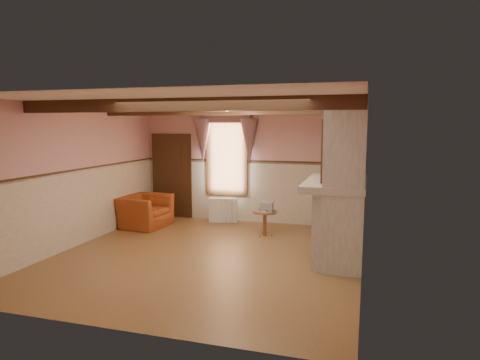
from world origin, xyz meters
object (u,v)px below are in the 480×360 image
(armchair, at_px, (144,211))
(radiator, at_px, (223,210))
(side_table, at_px, (265,223))
(mantel_clock, at_px, (338,172))
(bowl, at_px, (337,177))
(oil_lamp, at_px, (338,170))

(armchair, distance_m, radiator, 1.91)
(side_table, distance_m, mantel_clock, 2.08)
(side_table, height_order, bowl, bowl)
(oil_lamp, bearing_deg, bowl, -90.00)
(mantel_clock, bearing_deg, armchair, 172.40)
(armchair, bearing_deg, bowl, -95.88)
(side_table, height_order, oil_lamp, oil_lamp)
(side_table, height_order, mantel_clock, mantel_clock)
(armchair, bearing_deg, side_table, -84.78)
(oil_lamp, bearing_deg, radiator, 149.42)
(armchair, xyz_separation_m, radiator, (1.64, 0.98, -0.07))
(side_table, bearing_deg, oil_lamp, -23.86)
(armchair, distance_m, bowl, 4.71)
(bowl, distance_m, mantel_clock, 0.31)
(bowl, relative_size, oil_lamp, 1.13)
(bowl, distance_m, oil_lamp, 0.23)
(mantel_clock, bearing_deg, oil_lamp, -90.00)
(armchair, relative_size, mantel_clock, 4.74)
(oil_lamp, bearing_deg, armchair, 171.07)
(armchair, distance_m, side_table, 2.94)
(radiator, bearing_deg, side_table, -49.42)
(bowl, xyz_separation_m, oil_lamp, (0.00, 0.20, 0.10))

